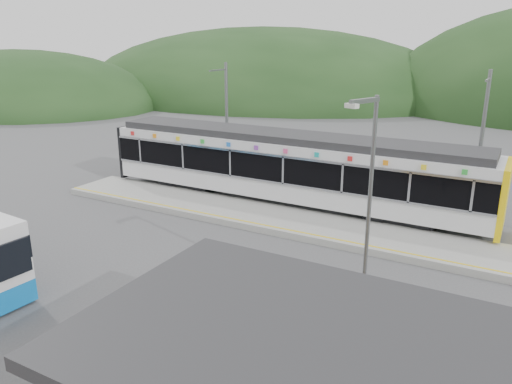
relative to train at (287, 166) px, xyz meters
The scene contains 8 objects.
ground 6.57m from the train, 73.99° to the right, with size 120.00×120.00×0.00m, color #4C4C4F.
hills 8.21m from the train, ahead, with size 146.00×149.00×26.00m.
platform 3.73m from the train, 57.46° to the right, with size 26.00×3.20×0.30m, color #9E9E99.
yellow_line 4.70m from the train, 66.70° to the right, with size 26.00×0.10×0.01m, color yellow.
train is the anchor object (origin of this frame).
catenary_mast_west 6.08m from the train, 154.10° to the left, with size 0.18×1.80×7.00m.
catenary_mast_east 9.23m from the train, 16.38° to the left, with size 0.18×1.80×7.00m.
lamp_post 11.61m from the train, 52.98° to the right, with size 0.53×1.24×6.87m.
Camera 1 is at (8.90, -16.50, 8.34)m, focal length 35.00 mm.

